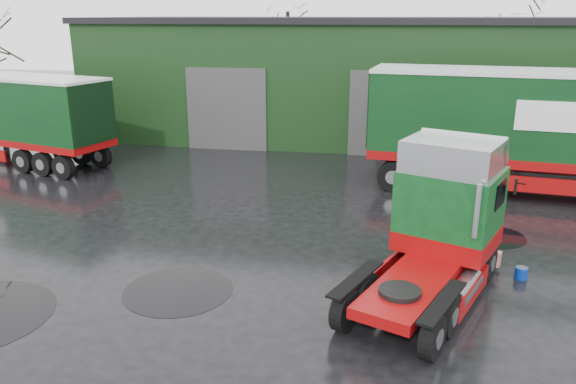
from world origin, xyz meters
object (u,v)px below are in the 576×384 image
Objects in this scene: wash_bucket at (521,273)px; tree_back_b at (513,55)px; warehouse at (395,76)px; hero_tractor at (427,229)px; lorry_right at (559,135)px; tree_back_a at (288,38)px.

tree_back_b reaches higher than wash_bucket.
tree_back_b is at bearing 51.34° from warehouse.
hero_tractor is 31.14m from tree_back_b.
tree_back_b reaches higher than hero_tractor.
lorry_right is (6.00, -11.00, -0.86)m from warehouse.
wash_bucket is at bearing -68.03° from tree_back_a.
warehouse is 4.32× the size of tree_back_b.
wash_bucket is (-2.49, -7.53, -2.15)m from lorry_right.
lorry_right is at bearing -61.39° from warehouse.
warehouse is 3.41× the size of tree_back_a.
tree_back_a is at bearing 180.00° from tree_back_b.
wash_bucket is at bearing -11.77° from lorry_right.
hero_tractor is 31.70m from tree_back_a.
warehouse is 1.85× the size of lorry_right.
lorry_right is at bearing 71.69° from wash_bucket.
warehouse is at bearing -128.66° from tree_back_b.
lorry_right is 8.22m from wash_bucket.
lorry_right is at bearing -95.44° from tree_back_b.
hero_tractor is at bearing -103.10° from tree_back_b.
hero_tractor is at bearing -73.52° from tree_back_a.
warehouse is at bearing -51.34° from tree_back_a.
warehouse is 19.10m from wash_bucket.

